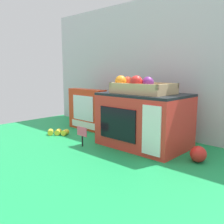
{
  "coord_description": "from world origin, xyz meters",
  "views": [
    {
      "loc": [
        0.91,
        -1.02,
        0.38
      ],
      "look_at": [
        -0.05,
        0.01,
        0.14
      ],
      "focal_mm": 40.0,
      "sensor_mm": 36.0,
      "label": 1
    }
  ],
  "objects_px": {
    "price_sign": "(82,134)",
    "loose_toy_banana": "(58,132)",
    "loose_toy_apple": "(198,154)",
    "food_groups_crate": "(140,87)",
    "toy_microwave": "(144,120)",
    "cookie_set_box": "(87,110)"
  },
  "relations": [
    {
      "from": "cookie_set_box",
      "to": "loose_toy_apple",
      "type": "bearing_deg",
      "value": -5.28
    },
    {
      "from": "cookie_set_box",
      "to": "loose_toy_banana",
      "type": "distance_m",
      "value": 0.24
    },
    {
      "from": "loose_toy_banana",
      "to": "loose_toy_apple",
      "type": "relative_size",
      "value": 1.74
    },
    {
      "from": "food_groups_crate",
      "to": "cookie_set_box",
      "type": "xyz_separation_m",
      "value": [
        -0.47,
        0.06,
        -0.17
      ]
    },
    {
      "from": "food_groups_crate",
      "to": "price_sign",
      "type": "relative_size",
      "value": 2.85
    },
    {
      "from": "cookie_set_box",
      "to": "loose_toy_banana",
      "type": "xyz_separation_m",
      "value": [
        -0.02,
        -0.21,
        -0.11
      ]
    },
    {
      "from": "food_groups_crate",
      "to": "loose_toy_apple",
      "type": "xyz_separation_m",
      "value": [
        0.32,
        -0.01,
        -0.26
      ]
    },
    {
      "from": "food_groups_crate",
      "to": "loose_toy_banana",
      "type": "height_order",
      "value": "food_groups_crate"
    },
    {
      "from": "loose_toy_apple",
      "to": "toy_microwave",
      "type": "bearing_deg",
      "value": 173.96
    },
    {
      "from": "loose_toy_apple",
      "to": "food_groups_crate",
      "type": "bearing_deg",
      "value": 178.21
    },
    {
      "from": "food_groups_crate",
      "to": "loose_toy_apple",
      "type": "relative_size",
      "value": 4.15
    },
    {
      "from": "cookie_set_box",
      "to": "loose_toy_apple",
      "type": "height_order",
      "value": "cookie_set_box"
    },
    {
      "from": "loose_toy_banana",
      "to": "loose_toy_apple",
      "type": "bearing_deg",
      "value": 9.97
    },
    {
      "from": "loose_toy_apple",
      "to": "loose_toy_banana",
      "type": "bearing_deg",
      "value": -170.03
    },
    {
      "from": "loose_toy_apple",
      "to": "price_sign",
      "type": "bearing_deg",
      "value": -159.84
    },
    {
      "from": "price_sign",
      "to": "loose_toy_banana",
      "type": "height_order",
      "value": "price_sign"
    },
    {
      "from": "toy_microwave",
      "to": "food_groups_crate",
      "type": "height_order",
      "value": "food_groups_crate"
    },
    {
      "from": "cookie_set_box",
      "to": "loose_toy_banana",
      "type": "height_order",
      "value": "cookie_set_box"
    },
    {
      "from": "toy_microwave",
      "to": "loose_toy_apple",
      "type": "relative_size",
      "value": 6.15
    },
    {
      "from": "food_groups_crate",
      "to": "loose_toy_apple",
      "type": "bearing_deg",
      "value": -1.79
    },
    {
      "from": "toy_microwave",
      "to": "food_groups_crate",
      "type": "relative_size",
      "value": 1.48
    },
    {
      "from": "loose_toy_banana",
      "to": "food_groups_crate",
      "type": "bearing_deg",
      "value": 17.23
    }
  ]
}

